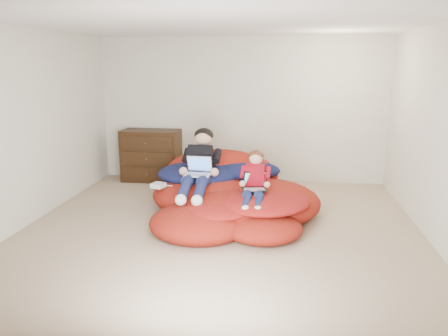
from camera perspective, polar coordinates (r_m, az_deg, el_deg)
room_shell at (r=5.49m, az=-0.50°, el=-5.93°), size 5.10×5.10×2.77m
dresser at (r=7.87m, az=-9.46°, el=1.64°), size 1.01×0.57×0.91m
beanbag_pile at (r=6.03m, az=0.66°, el=-3.75°), size 2.37×2.38×0.86m
cream_pillow at (r=6.73m, az=-2.11°, el=1.25°), size 0.41×0.26×0.26m
older_boy at (r=5.99m, az=-3.19°, el=0.65°), size 0.38×1.26×0.82m
younger_boy at (r=5.56m, az=4.04°, el=-1.49°), size 0.29×0.81×0.64m
laptop_white at (r=5.92m, az=-3.35°, el=-0.24°), size 0.35×0.34×0.24m
laptop_black at (r=5.57m, az=4.03°, el=-2.16°), size 0.35×0.37×0.21m
power_adapter at (r=6.05m, az=-8.58°, el=-2.25°), size 0.21×0.21×0.06m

